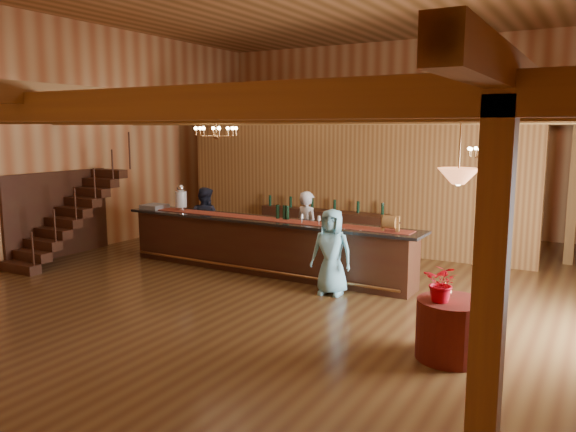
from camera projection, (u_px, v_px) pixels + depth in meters
The scene contains 27 objects.
floor at pixel (294, 285), 10.83m from camera, with size 14.00×14.00×0.00m, color brown.
wall_back at pixel (410, 136), 16.41m from camera, with size 12.00×0.10×5.50m, color #B9824B.
wall_left at pixel (73, 138), 13.33m from camera, with size 0.10×14.00×5.50m, color #B9824B.
beam_grid at pixel (307, 115), 10.76m from camera, with size 11.90×13.90×0.39m.
support_posts at pixel (280, 206), 10.15m from camera, with size 9.20×10.20×3.20m.
partition_wall at pixel (345, 187), 13.84m from camera, with size 9.00×0.18×3.10m, color brown.
staircase at pixel (68, 217), 12.70m from camera, with size 1.00×2.80×2.00m.
backroom_boxes at pixel (380, 217), 15.61m from camera, with size 4.10×0.60×1.10m.
tasting_bar at pixel (264, 245), 11.70m from camera, with size 6.80×1.00×1.14m.
beverage_dispenser at pixel (181, 198), 12.77m from camera, with size 0.26×0.26×0.60m.
glass_rack_tray at pixel (155, 207), 13.08m from camera, with size 0.50×0.50×0.10m, color gray.
raffle_drum at pixel (390, 222), 10.15m from camera, with size 0.34×0.24×0.30m.
bar_bottle_0 at pixel (278, 212), 11.57m from camera, with size 0.07×0.07×0.30m, color black.
bar_bottle_1 at pixel (278, 212), 11.57m from camera, with size 0.07×0.07×0.30m, color black.
bar_bottle_2 at pixel (284, 212), 11.49m from camera, with size 0.07×0.07×0.30m, color black.
bar_bottle_3 at pixel (287, 213), 11.46m from camera, with size 0.07×0.07×0.30m, color black.
backbar_shelf at pixel (323, 229), 13.99m from camera, with size 3.49×0.55×0.98m, color #361E0F.
round_table at pixel (451, 329), 7.33m from camera, with size 0.91×0.91×0.79m, color #541713.
chandelier_left at pixel (216, 131), 10.61m from camera, with size 0.80×0.80×0.42m.
chandelier_right at pixel (490, 152), 10.40m from camera, with size 0.80×0.80×0.80m.
pendant_lamp at pixel (458, 176), 7.01m from camera, with size 0.52×0.52×0.90m.
bartender at pixel (307, 230), 12.05m from camera, with size 0.61×0.40×1.67m, color silver.
staff_second at pixel (205, 221), 13.27m from camera, with size 0.79×0.61×1.62m, color black.
guest at pixel (332, 252), 10.12m from camera, with size 0.77×0.50×1.57m, color #80CADC.
floor_plant at pixel (453, 232), 12.88m from camera, with size 0.70×0.57×1.28m, color #376425.
table_flowers at pixel (442, 283), 7.16m from camera, with size 0.45×0.39×0.50m, color red.
table_vase at pixel (444, 285), 7.36m from camera, with size 0.16×0.16×0.33m, color #A47242.
Camera 1 is at (5.09, -9.17, 3.00)m, focal length 35.00 mm.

